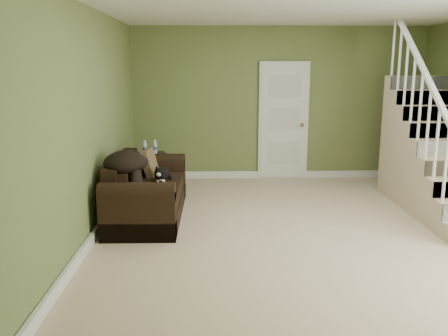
{
  "coord_description": "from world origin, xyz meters",
  "views": [
    {
      "loc": [
        -1.11,
        -5.44,
        1.95
      ],
      "look_at": [
        -0.99,
        0.12,
        0.74
      ],
      "focal_mm": 38.0,
      "sensor_mm": 36.0,
      "label": 1
    }
  ],
  "objects_px": {
    "sofa": "(145,194)",
    "cat": "(162,174)",
    "banana": "(158,189)",
    "side_table": "(151,173)"
  },
  "relations": [
    {
      "from": "side_table",
      "to": "banana",
      "type": "xyz_separation_m",
      "value": [
        0.28,
        -1.52,
        0.14
      ]
    },
    {
      "from": "side_table",
      "to": "cat",
      "type": "bearing_deg",
      "value": -74.78
    },
    {
      "from": "banana",
      "to": "cat",
      "type": "bearing_deg",
      "value": 56.88
    },
    {
      "from": "sofa",
      "to": "banana",
      "type": "distance_m",
      "value": 0.39
    },
    {
      "from": "sofa",
      "to": "banana",
      "type": "relative_size",
      "value": 12.12
    },
    {
      "from": "sofa",
      "to": "side_table",
      "type": "xyz_separation_m",
      "value": [
        -0.07,
        1.23,
        0.01
      ]
    },
    {
      "from": "sofa",
      "to": "cat",
      "type": "bearing_deg",
      "value": 47.47
    },
    {
      "from": "sofa",
      "to": "side_table",
      "type": "bearing_deg",
      "value": 93.45
    },
    {
      "from": "side_table",
      "to": "banana",
      "type": "relative_size",
      "value": 5.07
    },
    {
      "from": "sofa",
      "to": "cat",
      "type": "relative_size",
      "value": 3.89
    }
  ]
}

